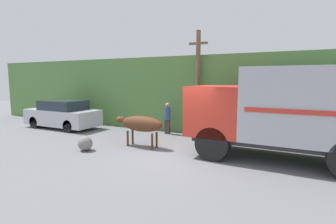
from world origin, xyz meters
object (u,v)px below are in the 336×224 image
at_px(cargo_truck, 289,110).
at_px(utility_pole, 198,82).
at_px(parked_suv, 62,114).
at_px(pedestrian_on_hill, 168,117).
at_px(brown_cow, 141,124).
at_px(roadside_rock, 85,144).

xyz_separation_m(cargo_truck, utility_pole, (-4.14, 2.50, 0.88)).
xyz_separation_m(parked_suv, pedestrian_on_hill, (6.03, 1.30, 0.11)).
bearing_deg(pedestrian_on_hill, cargo_truck, 153.42).
bearing_deg(cargo_truck, brown_cow, -175.73).
bearing_deg(utility_pole, cargo_truck, -31.15).
bearing_deg(roadside_rock, pedestrian_on_hill, 71.99).
bearing_deg(pedestrian_on_hill, utility_pole, -173.17).
bearing_deg(brown_cow, pedestrian_on_hill, 98.06).
height_order(parked_suv, utility_pole, utility_pole).
bearing_deg(cargo_truck, parked_suv, 173.85).
distance_m(brown_cow, roadside_rock, 2.29).
bearing_deg(cargo_truck, roadside_rock, -165.23).
xyz_separation_m(utility_pole, roadside_rock, (-2.87, -4.59, -2.36)).
height_order(cargo_truck, roadside_rock, cargo_truck).
bearing_deg(brown_cow, parked_suv, 170.71).
bearing_deg(parked_suv, brown_cow, -11.55).
height_order(utility_pole, roadside_rock, utility_pole).
xyz_separation_m(brown_cow, utility_pole, (1.28, 3.08, 1.70)).
bearing_deg(brown_cow, cargo_truck, 10.00).
bearing_deg(roadside_rock, utility_pole, 58.00).
height_order(brown_cow, parked_suv, parked_suv).
distance_m(cargo_truck, utility_pole, 4.92).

